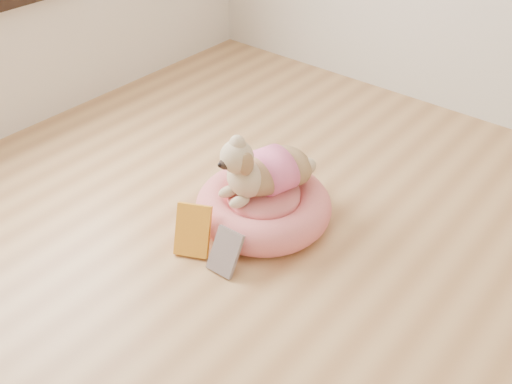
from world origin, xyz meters
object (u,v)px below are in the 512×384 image
Objects in this scene: pet_bed at (264,206)px; book_white at (225,252)px; dog at (262,159)px; book_yellow at (193,230)px.

pet_bed is 0.33m from book_white.
dog reaches higher than pet_bed.
book_white is at bearing -58.76° from dog.
pet_bed is 1.39× the size of dog.
pet_bed is 2.76× the size of book_yellow.
book_white is at bearing -77.20° from pet_bed.
book_yellow is at bearing -106.34° from pet_bed.
book_yellow is (-0.08, -0.33, -0.20)m from dog.
pet_bed is 0.23m from dog.
dog is at bearing 157.23° from pet_bed.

